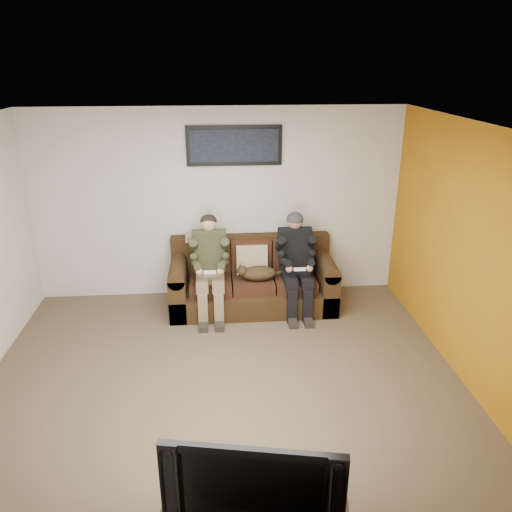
{
  "coord_description": "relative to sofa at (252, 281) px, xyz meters",
  "views": [
    {
      "loc": [
        -0.04,
        -4.34,
        3.16
      ],
      "look_at": [
        0.43,
        1.2,
        0.95
      ],
      "focal_mm": 35.0,
      "sensor_mm": 36.0,
      "label": 1
    }
  ],
  "objects": [
    {
      "name": "sofa",
      "position": [
        0.0,
        0.0,
        0.0
      ],
      "size": [
        2.18,
        0.94,
        0.89
      ],
      "color": "#311F0E",
      "rests_on": "ground"
    },
    {
      "name": "throw_pillow",
      "position": [
        -0.0,
        0.04,
        0.3
      ],
      "size": [
        0.42,
        0.2,
        0.41
      ],
      "primitive_type": "cube",
      "rotation": [
        -0.21,
        0.0,
        0.0
      ],
      "color": "tan",
      "rests_on": "sofa"
    },
    {
      "name": "wall_right",
      "position": [
        2.07,
        -1.83,
        0.96
      ],
      "size": [
        0.0,
        4.5,
        4.5
      ],
      "primitive_type": "plane",
      "rotation": [
        1.57,
        0.0,
        -1.57
      ],
      "color": "beige",
      "rests_on": "ground"
    },
    {
      "name": "ceiling",
      "position": [
        -0.43,
        -1.83,
        2.26
      ],
      "size": [
        5.0,
        5.0,
        0.0
      ],
      "primitive_type": "plane",
      "rotation": [
        3.14,
        0.0,
        0.0
      ],
      "color": "silver",
      "rests_on": "ground"
    },
    {
      "name": "floor",
      "position": [
        -0.43,
        -1.83,
        -0.34
      ],
      "size": [
        5.0,
        5.0,
        0.0
      ],
      "primitive_type": "plane",
      "color": "brown",
      "rests_on": "ground"
    },
    {
      "name": "throw_blanket",
      "position": [
        -0.66,
        0.27,
        0.56
      ],
      "size": [
        0.45,
        0.22,
        0.08
      ],
      "primitive_type": "cube",
      "color": "tan",
      "rests_on": "sofa"
    },
    {
      "name": "television",
      "position": [
        -0.28,
        -3.78,
        0.38
      ],
      "size": [
        1.14,
        0.36,
        0.65
      ],
      "primitive_type": "imported",
      "rotation": [
        0.0,
        0.0,
        -0.19
      ],
      "color": "black",
      "rests_on": "tv_stand"
    },
    {
      "name": "person_right",
      "position": [
        0.56,
        -0.18,
        0.39
      ],
      "size": [
        0.51,
        0.86,
        1.3
      ],
      "color": "black",
      "rests_on": "sofa"
    },
    {
      "name": "wall_front",
      "position": [
        -0.43,
        -4.08,
        0.96
      ],
      "size": [
        5.0,
        0.0,
        5.0
      ],
      "primitive_type": "plane",
      "rotation": [
        -1.57,
        0.0,
        0.0
      ],
      "color": "beige",
      "rests_on": "ground"
    },
    {
      "name": "framed_poster",
      "position": [
        -0.2,
        0.39,
        1.76
      ],
      "size": [
        1.25,
        0.05,
        0.52
      ],
      "color": "black",
      "rests_on": "wall_back"
    },
    {
      "name": "cat",
      "position": [
        0.05,
        -0.19,
        0.2
      ],
      "size": [
        0.66,
        0.26,
        0.24
      ],
      "color": "#47331B",
      "rests_on": "sofa"
    },
    {
      "name": "person_left",
      "position": [
        -0.56,
        -0.18,
        0.39
      ],
      "size": [
        0.51,
        0.87,
        1.29
      ],
      "color": "#7E6B4F",
      "rests_on": "sofa"
    },
    {
      "name": "accent_wall_right",
      "position": [
        2.06,
        -1.83,
        0.96
      ],
      "size": [
        0.0,
        4.5,
        4.5
      ],
      "primitive_type": "plane",
      "rotation": [
        1.57,
        0.0,
        -1.57
      ],
      "color": "#B36F11",
      "rests_on": "ground"
    },
    {
      "name": "wall_back",
      "position": [
        -0.43,
        0.42,
        0.96
      ],
      "size": [
        5.0,
        0.0,
        5.0
      ],
      "primitive_type": "plane",
      "rotation": [
        1.57,
        0.0,
        0.0
      ],
      "color": "beige",
      "rests_on": "ground"
    }
  ]
}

